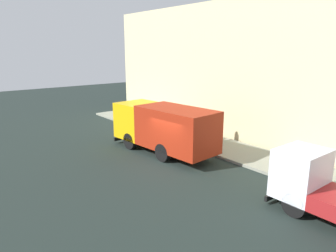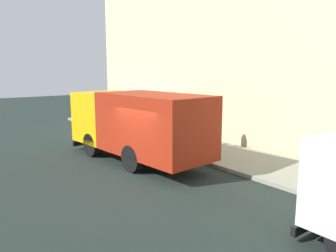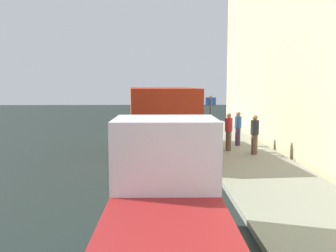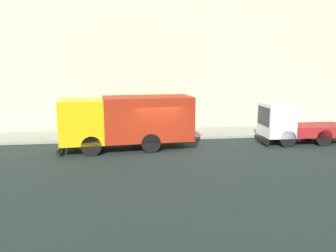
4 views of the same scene
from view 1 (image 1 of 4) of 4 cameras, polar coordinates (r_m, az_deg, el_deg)
ground at (r=17.76m, az=-0.28°, el=-6.94°), size 80.00×80.00×0.00m
sidewalk at (r=20.79m, az=9.82°, el=-3.77°), size 3.31×30.00×0.16m
building_facade at (r=21.56m, az=14.21°, el=9.50°), size 0.50×30.00×9.64m
large_utility_truck at (r=19.17m, az=-0.87°, el=-0.04°), size 3.06×7.55×2.97m
small_flatbed_truck at (r=13.47m, az=27.01°, el=-10.35°), size 2.08×5.29×2.47m
pedestrian_walking at (r=21.38m, az=9.16°, el=-0.55°), size 0.35×0.35×1.68m
pedestrian_standing at (r=22.77m, az=4.57°, el=0.45°), size 0.47×0.47×1.65m
pedestrian_third at (r=21.33m, az=5.66°, el=-0.45°), size 0.47×0.47×1.69m
street_sign_post at (r=20.08m, az=5.23°, el=0.33°), size 0.44×0.08×2.48m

